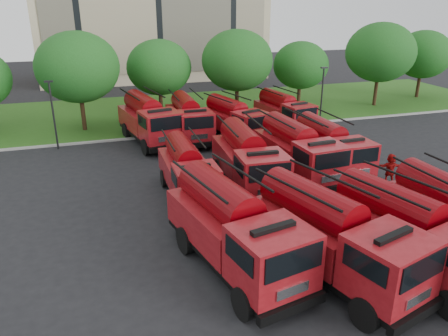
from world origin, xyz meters
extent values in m
plane|color=black|center=(0.00, 0.00, 0.00)|extent=(140.00, 140.00, 0.00)
cube|color=#255416|center=(0.00, 26.00, 0.06)|extent=(70.00, 16.00, 0.12)
cube|color=gray|center=(0.00, 17.90, 0.07)|extent=(70.00, 0.30, 0.14)
cylinder|color=#382314|center=(-8.00, 21.50, 1.40)|extent=(0.36, 0.36, 2.80)
ellipsoid|color=#164714|center=(-8.00, 21.50, 5.36)|extent=(6.72, 6.72, 5.71)
cylinder|color=#382314|center=(-1.00, 24.00, 1.22)|extent=(0.36, 0.36, 2.45)
ellipsoid|color=#164714|center=(-1.00, 24.00, 4.69)|extent=(5.88, 5.88, 5.00)
cylinder|color=#382314|center=(6.00, 22.50, 1.36)|extent=(0.36, 0.36, 2.73)
ellipsoid|color=#164714|center=(6.00, 22.50, 5.23)|extent=(6.55, 6.55, 5.57)
cylinder|color=#382314|center=(13.00, 23.50, 1.14)|extent=(0.36, 0.36, 2.27)
ellipsoid|color=#164714|center=(13.00, 23.50, 4.36)|extent=(5.46, 5.46, 4.64)
cylinder|color=#382314|center=(21.00, 22.00, 1.43)|extent=(0.36, 0.36, 2.87)
ellipsoid|color=#164714|center=(21.00, 22.00, 5.49)|extent=(6.89, 6.89, 5.85)
cylinder|color=#382314|center=(28.00, 24.00, 1.26)|extent=(0.36, 0.36, 2.52)
ellipsoid|color=#164714|center=(28.00, 24.00, 4.82)|extent=(6.05, 6.05, 5.14)
cylinder|color=black|center=(-10.00, 17.20, 2.50)|extent=(0.14, 0.14, 5.00)
cube|color=black|center=(-10.00, 17.20, 5.05)|extent=(0.60, 0.25, 0.12)
cylinder|color=black|center=(12.00, 17.20, 2.50)|extent=(0.14, 0.14, 5.00)
cube|color=black|center=(12.00, 17.20, 5.05)|extent=(0.60, 0.25, 0.12)
cube|color=black|center=(-2.28, -1.38, 0.73)|extent=(4.14, 8.18, 0.34)
cube|color=black|center=(-1.45, -5.26, 0.67)|extent=(2.79, 0.85, 0.39)
cube|color=maroon|center=(-1.72, -4.00, 1.98)|extent=(3.19, 2.97, 2.18)
cube|color=black|center=(-1.46, -5.23, 2.48)|extent=(2.31, 0.54, 0.95)
cube|color=maroon|center=(-2.54, -0.18, 1.62)|extent=(3.75, 5.59, 1.45)
cylinder|color=#620106|center=(-2.54, -0.18, 2.81)|extent=(2.61, 4.94, 1.68)
cylinder|color=black|center=(-2.93, -4.49, 0.61)|extent=(0.64, 1.28, 1.23)
cylinder|color=black|center=(-0.42, -3.95, 0.61)|extent=(0.64, 1.28, 1.23)
cylinder|color=black|center=(-3.95, 0.32, 0.61)|extent=(0.64, 1.28, 1.23)
cylinder|color=black|center=(-1.44, 0.85, 0.61)|extent=(0.64, 1.28, 1.23)
cube|color=black|center=(1.22, -3.09, 0.72)|extent=(4.65, 8.15, 0.33)
cube|color=black|center=(2.34, -6.86, 0.66)|extent=(2.73, 1.05, 0.39)
cube|color=maroon|center=(1.98, -5.64, 1.96)|extent=(3.29, 3.11, 2.16)
cube|color=black|center=(2.33, -6.82, 2.46)|extent=(2.24, 0.71, 0.94)
cube|color=maroon|center=(0.87, -1.92, 1.61)|extent=(4.05, 5.65, 1.44)
cylinder|color=#620106|center=(0.87, -1.92, 2.78)|extent=(2.92, 4.93, 1.66)
cylinder|color=black|center=(0.82, -6.21, 0.61)|extent=(0.72, 1.28, 1.22)
cylinder|color=black|center=(3.26, -5.49, 0.61)|extent=(0.72, 1.28, 1.22)
cylinder|color=black|center=(-0.57, -1.54, 0.61)|extent=(0.72, 1.28, 1.22)
cylinder|color=black|center=(1.87, -0.82, 0.61)|extent=(0.72, 1.28, 1.22)
cube|color=black|center=(4.46, -3.73, 0.69)|extent=(4.29, 7.81, 0.32)
cube|color=maroon|center=(4.16, -2.60, 1.54)|extent=(3.78, 5.39, 1.38)
cylinder|color=#620106|center=(4.16, -2.60, 2.67)|extent=(2.70, 4.72, 1.59)
cylinder|color=black|center=(2.79, -2.20, 0.58)|extent=(0.66, 1.22, 1.17)
cylinder|color=black|center=(5.14, -1.57, 0.58)|extent=(0.66, 1.22, 1.17)
cube|color=maroon|center=(7.31, -2.10, 1.50)|extent=(2.69, 4.84, 1.35)
cylinder|color=#620106|center=(7.31, -2.10, 2.60)|extent=(1.69, 4.40, 1.55)
cylinder|color=black|center=(6.10, -1.41, 0.57)|extent=(0.40, 1.15, 1.14)
cylinder|color=black|center=(8.48, -1.33, 0.57)|extent=(0.40, 1.15, 1.14)
cube|color=black|center=(-2.52, 6.17, 0.61)|extent=(2.18, 6.54, 0.28)
cube|color=black|center=(-2.54, 2.86, 0.56)|extent=(2.33, 0.24, 0.33)
cube|color=maroon|center=(-2.53, 3.93, 1.66)|extent=(2.29, 2.06, 1.82)
cube|color=black|center=(-2.54, 2.89, 2.07)|extent=(1.96, 0.06, 0.79)
cube|color=maroon|center=(-2.52, 7.20, 1.35)|extent=(2.31, 4.30, 1.21)
cylinder|color=#620106|center=(-2.52, 7.20, 2.34)|extent=(1.42, 3.92, 1.40)
cylinder|color=black|center=(-3.61, 3.75, 0.51)|extent=(0.33, 1.03, 1.03)
cylinder|color=black|center=(-1.46, 3.74, 0.51)|extent=(0.33, 1.03, 1.03)
cylinder|color=black|center=(-3.59, 7.85, 0.51)|extent=(0.33, 1.03, 1.03)
cylinder|color=black|center=(-1.44, 7.84, 0.51)|extent=(0.33, 1.03, 1.03)
cube|color=black|center=(1.15, 6.32, 0.69)|extent=(2.79, 7.56, 0.32)
cube|color=black|center=(0.97, 2.55, 0.64)|extent=(2.67, 0.39, 0.37)
cube|color=maroon|center=(1.03, 3.77, 1.89)|extent=(2.71, 2.46, 2.08)
cube|color=black|center=(0.98, 2.58, 2.37)|extent=(2.24, 0.16, 0.91)
cube|color=maroon|center=(1.20, 7.50, 1.54)|extent=(2.83, 5.02, 1.38)
cylinder|color=#620106|center=(1.20, 7.50, 2.68)|extent=(1.80, 4.54, 1.60)
cylinder|color=black|center=(-0.20, 3.61, 0.59)|extent=(0.43, 1.19, 1.17)
cylinder|color=black|center=(2.24, 3.50, 0.59)|extent=(0.43, 1.19, 1.17)
cylinder|color=black|center=(0.01, 8.30, 0.59)|extent=(0.43, 1.19, 1.17)
cylinder|color=black|center=(2.46, 8.18, 0.59)|extent=(0.43, 1.19, 1.17)
cube|color=black|center=(4.69, 6.96, 0.69)|extent=(2.94, 7.56, 0.32)
cube|color=black|center=(4.95, 3.21, 0.63)|extent=(2.66, 0.45, 0.37)
cube|color=maroon|center=(4.86, 4.43, 1.88)|extent=(2.75, 2.50, 2.06)
cube|color=black|center=(4.94, 3.25, 2.35)|extent=(2.22, 0.21, 0.90)
cube|color=maroon|center=(4.60, 8.12, 1.53)|extent=(2.93, 5.04, 1.38)
cylinder|color=#620106|center=(4.60, 8.12, 2.66)|extent=(1.89, 4.54, 1.59)
cylinder|color=black|center=(3.66, 4.13, 0.58)|extent=(0.45, 1.19, 1.16)
cylinder|color=black|center=(6.09, 4.30, 0.58)|extent=(0.45, 1.19, 1.16)
cylinder|color=black|center=(3.34, 8.78, 0.58)|extent=(0.45, 1.19, 1.16)
cylinder|color=black|center=(5.77, 8.95, 0.58)|extent=(0.45, 1.19, 1.16)
cube|color=black|center=(7.07, 7.22, 0.65)|extent=(2.45, 7.02, 0.30)
cube|color=black|center=(7.15, 3.69, 0.60)|extent=(2.50, 0.31, 0.35)
cube|color=maroon|center=(7.12, 4.83, 1.77)|extent=(2.49, 2.25, 1.94)
cube|color=black|center=(7.15, 3.72, 2.22)|extent=(2.09, 0.10, 0.85)
cube|color=maroon|center=(7.04, 8.32, 1.44)|extent=(2.55, 4.64, 1.29)
cylinder|color=#620106|center=(7.04, 8.32, 2.50)|extent=(1.59, 4.22, 1.49)
cylinder|color=black|center=(5.98, 4.61, 0.55)|extent=(0.37, 1.10, 1.10)
cylinder|color=black|center=(8.27, 4.66, 0.55)|extent=(0.37, 1.10, 1.10)
cylinder|color=black|center=(5.88, 8.99, 0.55)|extent=(0.37, 1.10, 1.10)
cylinder|color=black|center=(8.17, 9.04, 0.55)|extent=(0.37, 1.10, 1.10)
cube|color=black|center=(-3.17, 16.81, 0.71)|extent=(3.98, 8.01, 0.33)
cube|color=black|center=(-2.41, 13.00, 0.66)|extent=(2.74, 0.81, 0.38)
cube|color=maroon|center=(-2.65, 14.24, 1.94)|extent=(3.10, 2.89, 2.14)
cube|color=black|center=(-2.41, 13.03, 2.44)|extent=(2.27, 0.51, 0.93)
cube|color=maroon|center=(-3.41, 17.99, 1.59)|extent=(3.62, 5.47, 1.42)
cylinder|color=#620106|center=(-3.41, 17.99, 2.75)|extent=(2.51, 4.83, 1.64)
cylinder|color=black|center=(-3.85, 13.77, 0.60)|extent=(0.61, 1.26, 1.20)
cylinder|color=black|center=(-1.38, 14.27, 0.60)|extent=(0.61, 1.26, 1.20)
cylinder|color=black|center=(-4.79, 18.50, 0.60)|extent=(0.61, 1.26, 1.20)
cylinder|color=black|center=(-2.32, 18.99, 0.60)|extent=(0.61, 1.26, 1.20)
cube|color=black|center=(-0.03, 16.68, 0.66)|extent=(2.40, 7.15, 0.31)
cube|color=black|center=(-0.05, 13.07, 0.61)|extent=(2.55, 0.27, 0.36)
cube|color=maroon|center=(-0.04, 14.24, 1.81)|extent=(2.51, 2.26, 1.99)
cube|color=black|center=(-0.05, 13.10, 2.27)|extent=(2.14, 0.07, 0.87)
cube|color=maroon|center=(-0.02, 17.80, 1.48)|extent=(2.53, 4.70, 1.32)
cylinder|color=#620106|center=(-0.02, 17.80, 2.56)|extent=(1.56, 4.29, 1.53)
cylinder|color=black|center=(-1.22, 14.04, 0.56)|extent=(0.36, 1.12, 1.12)
cylinder|color=black|center=(1.13, 14.03, 0.56)|extent=(0.36, 1.12, 1.12)
cylinder|color=black|center=(-1.18, 18.52, 0.56)|extent=(0.36, 1.12, 1.12)
cylinder|color=black|center=(1.16, 18.51, 0.56)|extent=(0.36, 1.12, 1.12)
cube|color=black|center=(3.42, 15.66, 0.63)|extent=(3.90, 7.12, 0.29)
cube|color=black|center=(4.30, 12.34, 0.58)|extent=(2.40, 0.86, 0.34)
cube|color=maroon|center=(4.02, 13.42, 1.72)|extent=(2.84, 2.67, 1.89)
cube|color=black|center=(4.30, 12.37, 2.15)|extent=(1.98, 0.57, 0.82)
cube|color=maroon|center=(3.14, 16.69, 1.40)|extent=(3.44, 4.91, 1.26)
cylinder|color=#620106|center=(3.14, 16.69, 2.43)|extent=(2.45, 4.30, 1.45)
cylinder|color=black|center=(2.99, 12.94, 0.53)|extent=(0.60, 1.12, 1.06)
cylinder|color=black|center=(5.14, 13.52, 0.53)|extent=(0.60, 1.12, 1.06)
cylinder|color=black|center=(1.89, 17.05, 0.53)|extent=(0.60, 1.12, 1.06)
cylinder|color=black|center=(4.04, 17.63, 0.53)|extent=(0.60, 1.12, 1.06)
cube|color=black|center=(8.44, 17.27, 0.60)|extent=(3.12, 6.75, 0.28)
cube|color=black|center=(8.96, 14.01, 0.56)|extent=(2.33, 0.59, 0.32)
cube|color=maroon|center=(8.79, 15.06, 1.65)|extent=(2.57, 2.37, 1.81)
cube|color=black|center=(8.95, 14.04, 2.07)|extent=(1.93, 0.35, 0.79)
cube|color=maroon|center=(8.28, 18.27, 1.35)|extent=(2.91, 4.57, 1.21)
cylinder|color=#620106|center=(8.28, 18.27, 2.33)|extent=(1.98, 4.07, 1.39)
cylinder|color=black|center=(7.76, 14.71, 0.51)|extent=(0.48, 1.06, 1.02)
cylinder|color=black|center=(9.87, 15.05, 0.51)|extent=(0.48, 1.06, 1.02)
cylinder|color=black|center=(7.13, 18.75, 0.51)|extent=(0.48, 1.06, 1.02)
cylinder|color=black|center=(9.24, 19.08, 0.51)|extent=(0.48, 1.06, 1.02)
imported|color=#950B0B|center=(5.09, -4.95, 0.00)|extent=(0.96, 0.70, 1.76)
imported|color=black|center=(1.89, 0.51, 0.00)|extent=(1.00, 0.95, 1.71)
imported|color=#950B0B|center=(9.65, 4.34, 0.00)|extent=(1.86, 1.18, 1.86)
camera|label=1|loc=(-7.31, -16.21, 10.61)|focal=35.00mm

